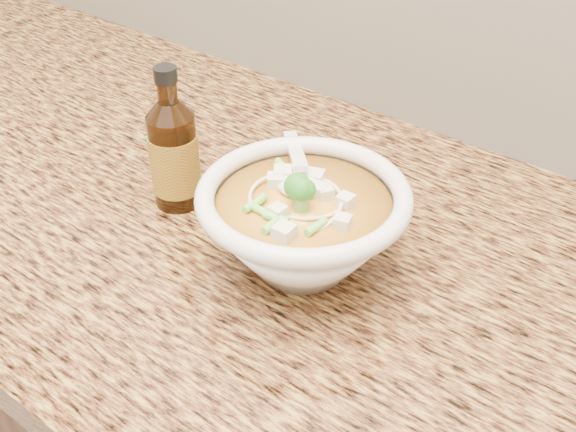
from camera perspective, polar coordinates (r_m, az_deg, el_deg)
The scene contains 3 objects.
counter_slab at distance 0.84m, azimuth 0.14°, elevation -2.24°, with size 4.00×0.68×0.04m, color olive.
soup_bowl at distance 0.75m, azimuth 1.21°, elevation -0.86°, with size 0.22×0.22×0.12m.
hot_sauce_bottle at distance 0.85m, azimuth -9.00°, elevation 4.83°, with size 0.06×0.06×0.17m.
Camera 1 is at (0.40, 1.15, 1.40)m, focal length 45.00 mm.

